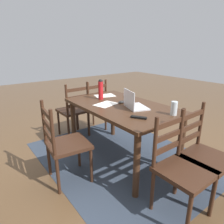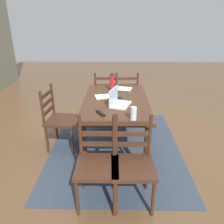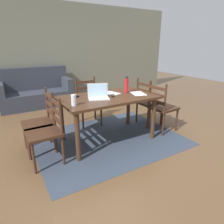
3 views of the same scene
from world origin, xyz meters
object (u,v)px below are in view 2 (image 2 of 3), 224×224
object	(u,v)px
chair_left_near	(133,164)
chair_far_head	(60,119)
laptop	(118,101)
drinking_glass	(133,114)
chair_right_far	(106,96)
dining_table	(116,107)
chair_left_far	(98,163)
tv_remote	(101,113)
water_bottle	(112,82)
computer_mouse	(119,97)
chair_right_near	(126,96)

from	to	relation	value
chair_left_near	chair_far_head	world-z (taller)	same
laptop	drinking_glass	distance (m)	0.50
chair_right_far	chair_far_head	bearing A→B (deg)	148.45
dining_table	chair_left_far	distance (m)	1.09
dining_table	chair_left_near	xyz separation A→B (m)	(-1.05, -0.18, -0.21)
dining_table	chair_left_far	size ratio (longest dim) A/B	1.61
chair_left_near	tv_remote	size ratio (longest dim) A/B	5.59
chair_left_far	water_bottle	world-z (taller)	water_bottle
chair_right_far	drinking_glass	distance (m)	1.79
chair_left_near	computer_mouse	distance (m)	1.18
drinking_glass	tv_remote	distance (m)	0.42
tv_remote	water_bottle	bearing A→B (deg)	-129.45
chair_far_head	drinking_glass	size ratio (longest dim) A/B	6.13
laptop	water_bottle	size ratio (longest dim) A/B	1.30
chair_right_far	laptop	size ratio (longest dim) A/B	2.54
chair_left_near	water_bottle	bearing A→B (deg)	9.27
chair_left_far	chair_right_near	world-z (taller)	same
dining_table	laptop	xyz separation A→B (m)	(-0.18, -0.03, 0.16)
dining_table	water_bottle	bearing A→B (deg)	8.14
chair_right_near	chair_far_head	size ratio (longest dim) A/B	1.00
chair_right_near	tv_remote	xyz separation A→B (m)	(-1.55, 0.37, 0.32)
chair_left_near	drinking_glass	bearing A→B (deg)	-3.28
drinking_glass	computer_mouse	size ratio (longest dim) A/B	1.55
water_bottle	chair_far_head	bearing A→B (deg)	117.54
water_bottle	drinking_glass	xyz separation A→B (m)	(-1.05, -0.26, -0.07)
chair_right_near	drinking_glass	world-z (taller)	chair_right_near
laptop	drinking_glass	xyz separation A→B (m)	(-0.47, -0.18, 0.02)
laptop	chair_far_head	bearing A→B (deg)	77.58
chair_right_near	chair_left_near	bearing A→B (deg)	179.87
dining_table	laptop	world-z (taller)	laptop
chair_left_far	water_bottle	bearing A→B (deg)	-4.86
dining_table	drinking_glass	distance (m)	0.70
chair_right_near	chair_far_head	world-z (taller)	same
chair_left_near	tv_remote	bearing A→B (deg)	32.83
chair_far_head	computer_mouse	bearing A→B (deg)	-85.94
water_bottle	chair_right_near	bearing A→B (deg)	-20.51
computer_mouse	tv_remote	xyz separation A→B (m)	(-0.56, 0.23, -0.01)
chair_far_head	drinking_glass	xyz separation A→B (m)	(-0.65, -1.03, 0.39)
drinking_glass	tv_remote	xyz separation A→B (m)	(0.15, 0.38, -0.07)
laptop	drinking_glass	world-z (taller)	laptop
chair_right_far	water_bottle	bearing A→B (deg)	-169.30
water_bottle	drinking_glass	size ratio (longest dim) A/B	1.86
chair_left_far	chair_right_near	bearing A→B (deg)	-9.87
chair_right_far	chair_right_near	world-z (taller)	same
water_bottle	laptop	bearing A→B (deg)	-171.85
water_bottle	chair_left_near	bearing A→B (deg)	-170.73
chair_right_near	drinking_glass	size ratio (longest dim) A/B	6.13
computer_mouse	chair_right_far	bearing A→B (deg)	23.24
dining_table	computer_mouse	world-z (taller)	computer_mouse
dining_table	chair_right_near	xyz separation A→B (m)	(1.05, -0.19, -0.21)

